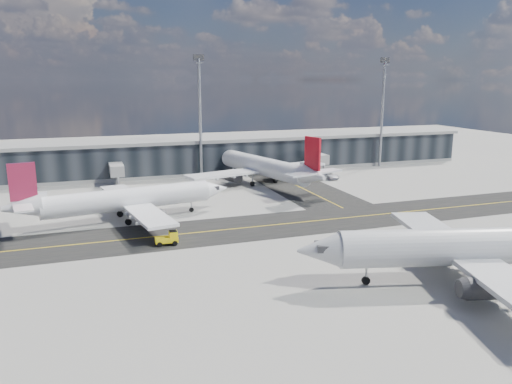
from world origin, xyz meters
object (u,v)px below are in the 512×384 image
airliner_af (125,200)px  baggage_tug (169,238)px  airliner_near (483,247)px  airliner_redtail (263,167)px  service_van (329,175)px

airliner_af → baggage_tug: bearing=8.0°
airliner_af → airliner_near: 54.67m
airliner_redtail → airliner_near: size_ratio=0.96×
airliner_af → service_van: 53.83m
airliner_near → baggage_tug: (-32.40, 25.18, -3.24)m
airliner_redtail → baggage_tug: (-27.12, -35.48, -3.08)m
airliner_redtail → service_van: bearing=-10.7°
airliner_near → airliner_redtail: bearing=19.7°
airliner_redtail → airliner_near: 60.88m
airliner_redtail → airliner_af: bearing=-161.8°
baggage_tug → service_van: (44.45, 36.67, -0.20)m
airliner_af → airliner_near: bearing=33.2°
airliner_af → service_van: size_ratio=6.37×
airliner_redtail → airliner_near: (5.27, -60.65, 0.16)m
airliner_redtail → airliner_near: airliner_near is taller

